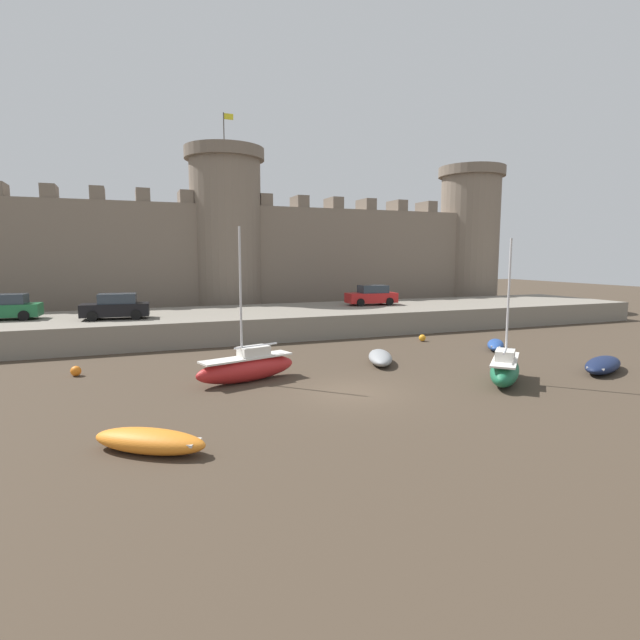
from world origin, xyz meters
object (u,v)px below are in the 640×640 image
rowboat_near_channel_left (150,440)px  car_quay_west (372,296)px  rowboat_midflat_left (603,365)px  mooring_buoy_near_channel (76,371)px  sailboat_foreground_left (247,367)px  mooring_buoy_off_centre (422,338)px  car_quay_east (116,307)px  sailboat_near_channel_right (505,369)px  rowboat_midflat_right (380,357)px  car_quay_centre_west (5,308)px  rowboat_midflat_centre (496,344)px

rowboat_near_channel_left → car_quay_west: size_ratio=0.83×
rowboat_midflat_left → mooring_buoy_near_channel: bearing=160.8°
sailboat_foreground_left → rowboat_midflat_left: size_ratio=1.71×
mooring_buoy_near_channel → car_quay_west: car_quay_west is taller
sailboat_foreground_left → rowboat_near_channel_left: bearing=-122.3°
mooring_buoy_near_channel → car_quay_west: 23.95m
mooring_buoy_off_centre → car_quay_east: car_quay_east is taller
sailboat_foreground_left → rowboat_near_channel_left: sailboat_foreground_left is taller
rowboat_near_channel_left → car_quay_west: bearing=50.2°
sailboat_near_channel_right → rowboat_near_channel_left: size_ratio=1.82×
sailboat_near_channel_right → rowboat_midflat_right: bearing=119.8°
sailboat_foreground_left → car_quay_centre_west: sailboat_foreground_left is taller
rowboat_midflat_left → car_quay_centre_west: 34.56m
rowboat_midflat_centre → rowboat_near_channel_left: size_ratio=0.82×
car_quay_east → rowboat_midflat_right: bearing=-41.4°
sailboat_foreground_left → rowboat_near_channel_left: 8.39m
sailboat_foreground_left → rowboat_midflat_left: bearing=-15.0°
sailboat_near_channel_right → sailboat_foreground_left: bearing=157.0°
sailboat_foreground_left → rowboat_midflat_right: bearing=8.7°
rowboat_near_channel_left → car_quay_centre_west: car_quay_centre_west is taller
rowboat_midflat_left → car_quay_west: (-2.77, 19.33, 2.03)m
sailboat_foreground_left → car_quay_west: sailboat_foreground_left is taller
rowboat_midflat_left → car_quay_centre_west: car_quay_centre_west is taller
rowboat_midflat_centre → car_quay_centre_west: size_ratio=0.69×
rowboat_near_channel_left → mooring_buoy_near_channel: size_ratio=7.26×
sailboat_foreground_left → rowboat_midflat_left: sailboat_foreground_left is taller
mooring_buoy_near_channel → car_quay_east: 9.10m
rowboat_midflat_centre → rowboat_midflat_right: bearing=-172.8°
rowboat_midflat_left → car_quay_west: size_ratio=0.96×
sailboat_near_channel_right → car_quay_west: 19.73m
sailboat_foreground_left → mooring_buoy_off_centre: (13.23, 6.28, -0.44)m
mooring_buoy_near_channel → car_quay_east: bearing=78.8°
rowboat_midflat_centre → car_quay_east: (-21.40, 10.36, 2.09)m
sailboat_foreground_left → rowboat_midflat_centre: (15.78, 2.20, -0.36)m
rowboat_near_channel_left → car_quay_east: bearing=93.3°
rowboat_midflat_left → rowboat_near_channel_left: (-21.10, -2.63, -0.00)m
sailboat_foreground_left → car_quay_west: size_ratio=1.64×
car_quay_west → car_quay_centre_west: bearing=-179.4°
rowboat_midflat_right → rowboat_midflat_left: bearing=-31.0°
sailboat_foreground_left → rowboat_near_channel_left: size_ratio=1.96×
rowboat_near_channel_left → rowboat_midflat_centre: bearing=24.6°
sailboat_near_channel_right → mooring_buoy_near_channel: bearing=154.9°
rowboat_midflat_right → rowboat_midflat_centre: size_ratio=1.23×
car_quay_centre_west → rowboat_midflat_right: bearing=-34.7°
sailboat_foreground_left → rowboat_midflat_left: 17.20m
sailboat_foreground_left → rowboat_midflat_right: sailboat_foreground_left is taller
car_quay_east → sailboat_near_channel_right: bearing=-46.5°
rowboat_midflat_left → mooring_buoy_near_channel: size_ratio=8.34×
rowboat_near_channel_left → car_quay_east: car_quay_east is taller
rowboat_midflat_right → sailboat_near_channel_right: (3.22, -5.62, 0.31)m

